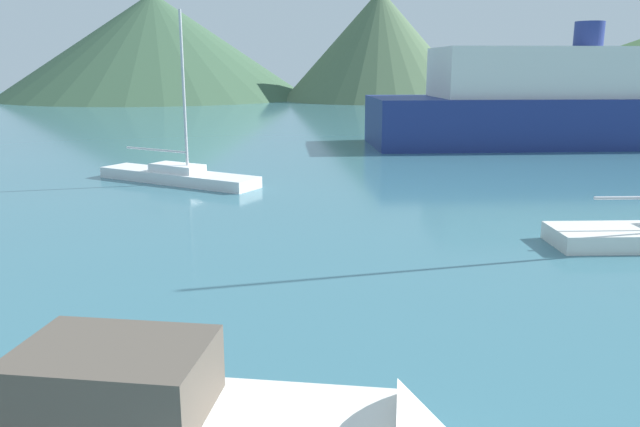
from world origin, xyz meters
TOP-DOWN VIEW (x-y plane):
  - sailboat_middle at (-8.04, 24.31)m, footprint 8.03×4.64m
  - ferry_distant at (13.79, 40.74)m, footprint 28.50×12.18m
  - hill_west at (-36.89, 98.12)m, footprint 49.51×49.51m
  - hill_central at (-0.73, 95.46)m, footprint 29.33×29.33m

SIDE VIEW (x-z plane):
  - sailboat_middle at x=-8.04m, z-range -3.34..4.04m
  - ferry_distant at x=13.79m, z-range -1.17..6.66m
  - hill_central at x=-0.73m, z-range 0.00..16.17m
  - hill_west at x=-36.89m, z-range 0.00..16.40m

